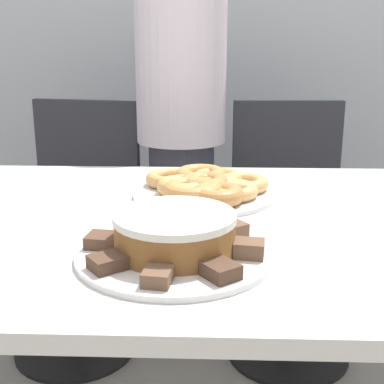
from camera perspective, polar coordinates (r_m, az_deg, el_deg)
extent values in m
cube|color=silver|center=(1.06, 0.67, -3.63)|extent=(1.75, 0.87, 0.03)
cylinder|color=#383842|center=(1.97, -1.09, -5.51)|extent=(0.23, 0.23, 0.77)
cylinder|color=silver|center=(1.83, -1.20, 14.82)|extent=(0.30, 0.30, 0.61)
cylinder|color=black|center=(2.11, -12.25, -15.83)|extent=(0.44, 0.44, 0.01)
cylinder|color=#262626|center=(2.00, -12.63, -10.56)|extent=(0.06, 0.06, 0.42)
cube|color=#2D2D33|center=(1.91, -13.05, -4.40)|extent=(0.51, 0.51, 0.04)
cube|color=#2D2D33|center=(2.03, -11.08, 3.70)|extent=(0.40, 0.10, 0.42)
cylinder|color=black|center=(2.07, 10.10, -16.36)|extent=(0.44, 0.44, 0.01)
cylinder|color=#262626|center=(1.96, 10.42, -11.01)|extent=(0.06, 0.06, 0.42)
cube|color=#2D2D33|center=(1.87, 10.78, -4.74)|extent=(0.46, 0.46, 0.04)
cube|color=#2D2D33|center=(2.00, 10.02, 3.56)|extent=(0.40, 0.05, 0.42)
cylinder|color=white|center=(0.88, -1.83, -6.61)|extent=(0.32, 0.32, 0.01)
cylinder|color=white|center=(1.21, 1.33, -0.20)|extent=(0.32, 0.32, 0.01)
cylinder|color=brown|center=(0.87, -1.85, -4.69)|extent=(0.20, 0.20, 0.05)
cylinder|color=white|center=(0.86, -1.87, -2.66)|extent=(0.20, 0.20, 0.01)
cube|color=brown|center=(0.94, 4.33, -4.03)|extent=(0.06, 0.06, 0.02)
cube|color=brown|center=(0.98, -0.41, -3.06)|extent=(0.05, 0.05, 0.02)
cube|color=#513828|center=(0.97, -5.75, -3.35)|extent=(0.06, 0.06, 0.03)
cube|color=brown|center=(0.90, -9.35, -5.12)|extent=(0.06, 0.06, 0.02)
cube|color=#513828|center=(0.82, -8.96, -7.41)|extent=(0.07, 0.07, 0.02)
cube|color=brown|center=(0.77, -3.70, -8.98)|extent=(0.05, 0.05, 0.02)
cube|color=#513828|center=(0.78, 3.04, -8.33)|extent=(0.07, 0.07, 0.02)
cube|color=brown|center=(0.86, 6.10, -6.02)|extent=(0.05, 0.05, 0.03)
torus|color=#C68447|center=(1.20, 1.33, 0.91)|extent=(0.11, 0.11, 0.04)
torus|color=#C68447|center=(1.12, 2.75, -0.27)|extent=(0.11, 0.11, 0.04)
torus|color=#E5AD66|center=(1.17, 4.11, 0.18)|extent=(0.12, 0.12, 0.03)
torus|color=#E5AD66|center=(1.22, 5.42, 0.93)|extent=(0.12, 0.12, 0.03)
torus|color=tan|center=(1.26, 2.72, 1.47)|extent=(0.12, 0.12, 0.03)
torus|color=#D18E4C|center=(1.27, 0.72, 1.77)|extent=(0.12, 0.12, 0.04)
torus|color=tan|center=(1.25, -2.44, 1.41)|extent=(0.11, 0.11, 0.03)
torus|color=tan|center=(1.18, -1.04, 0.59)|extent=(0.11, 0.11, 0.03)
torus|color=#D18E4C|center=(1.14, 0.09, 0.14)|extent=(0.13, 0.13, 0.04)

